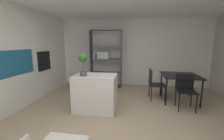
{
  "coord_description": "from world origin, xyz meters",
  "views": [
    {
      "loc": [
        0.4,
        -2.8,
        1.64
      ],
      "look_at": [
        -0.13,
        0.41,
        1.05
      ],
      "focal_mm": 23.7,
      "sensor_mm": 36.0,
      "label": 1
    }
  ],
  "objects": [
    {
      "name": "cabinet_niche_splashback",
      "position": [
        -2.43,
        0.25,
        1.18
      ],
      "size": [
        0.01,
        1.19,
        0.61
      ],
      "color": "#1E6084",
      "rests_on": "ground_plane"
    },
    {
      "name": "ground_plane",
      "position": [
        0.0,
        0.0,
        0.0
      ],
      "size": [
        8.6,
        8.6,
        0.0
      ],
      "primitive_type": "plane",
      "color": "tan"
    },
    {
      "name": "built_in_oven",
      "position": [
        -2.42,
        1.34,
        1.11
      ],
      "size": [
        0.06,
        0.57,
        0.58
      ],
      "color": "black",
      "rests_on": "ground_plane"
    },
    {
      "name": "back_partition",
      "position": [
        0.0,
        3.03,
        1.28
      ],
      "size": [
        6.26,
        0.06,
        2.55
      ],
      "primitive_type": "cube",
      "color": "silver",
      "rests_on": "ground_plane"
    },
    {
      "name": "dining_chair_near",
      "position": [
        1.64,
        1.04,
        0.54
      ],
      "size": [
        0.46,
        0.45,
        0.87
      ],
      "rotation": [
        0.0,
        0.0,
        -0.03
      ],
      "color": "black",
      "rests_on": "ground_plane"
    },
    {
      "name": "dining_chair_island_side",
      "position": [
        0.92,
        1.55,
        0.53
      ],
      "size": [
        0.47,
        0.47,
        0.9
      ],
      "rotation": [
        0.0,
        0.0,
        1.64
      ],
      "color": "black",
      "rests_on": "ground_plane"
    },
    {
      "name": "dining_table",
      "position": [
        1.64,
        1.55,
        0.68
      ],
      "size": [
        0.99,
        0.97,
        0.76
      ],
      "color": "black",
      "rests_on": "ground_plane"
    },
    {
      "name": "potted_plant_on_island",
      "position": [
        -0.82,
        0.43,
        1.22
      ],
      "size": [
        0.2,
        0.2,
        0.52
      ],
      "color": "#4C4C51",
      "rests_on": "kitchen_island"
    },
    {
      "name": "open_bookshelf",
      "position": [
        -0.81,
        2.66,
        1.04
      ],
      "size": [
        1.18,
        0.36,
        2.12
      ],
      "color": "#4C4C51",
      "rests_on": "ground_plane"
    },
    {
      "name": "kitchen_island",
      "position": [
        -0.57,
        0.56,
        0.45
      ],
      "size": [
        1.0,
        0.67,
        0.89
      ],
      "primitive_type": "cube",
      "color": "white",
      "rests_on": "ground_plane"
    }
  ]
}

